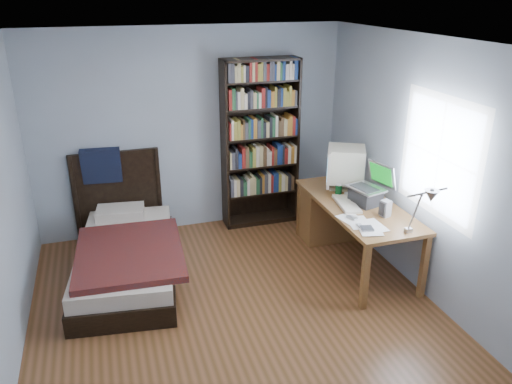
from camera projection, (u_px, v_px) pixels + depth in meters
room at (240, 194)px, 4.25m from camera, size 4.20×4.24×2.50m
desk at (336, 211)px, 5.92m from camera, size 0.75×1.73×0.73m
crt_monitor at (344, 165)px, 5.68m from camera, size 0.59×0.54×0.50m
laptop at (367, 193)px, 5.33m from camera, size 0.44×0.43×0.45m
desk_lamp at (428, 200)px, 4.19m from camera, size 0.24×0.53×0.63m
keyboard at (347, 204)px, 5.32m from camera, size 0.25×0.49×0.05m
speaker at (386, 208)px, 5.05m from camera, size 0.11×0.11×0.17m
soda_can at (339, 191)px, 5.54m from camera, size 0.07×0.07×0.13m
mouse at (347, 194)px, 5.58m from camera, size 0.06×0.10×0.03m
phone_silver at (352, 218)px, 5.01m from camera, size 0.09×0.12×0.02m
phone_grey at (360, 226)px, 4.85m from camera, size 0.06×0.09×0.02m
external_drive at (367, 229)px, 4.78m from camera, size 0.14×0.14×0.02m
bookshelf at (260, 144)px, 6.26m from camera, size 0.95×0.30×2.12m
bed at (126, 251)px, 5.37m from camera, size 1.23×2.12×1.16m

